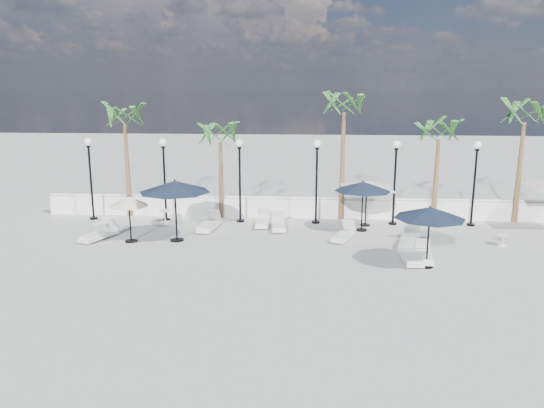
# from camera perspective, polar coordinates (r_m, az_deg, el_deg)

# --- Properties ---
(ground) EXTENTS (100.00, 100.00, 0.00)m
(ground) POSITION_cam_1_polar(r_m,az_deg,el_deg) (18.32, 4.99, -7.25)
(ground) COLOR #ABACA6
(ground) RESTS_ON ground
(balustrade) EXTENTS (26.00, 0.30, 1.01)m
(balustrade) POSITION_cam_1_polar(r_m,az_deg,el_deg) (25.38, 4.71, -0.44)
(balustrade) COLOR white
(balustrade) RESTS_ON ground
(lamppost_0) EXTENTS (0.36, 0.36, 3.84)m
(lamppost_0) POSITION_cam_1_polar(r_m,az_deg,el_deg) (26.03, -19.00, 3.77)
(lamppost_0) COLOR black
(lamppost_0) RESTS_ON ground
(lamppost_1) EXTENTS (0.36, 0.36, 3.84)m
(lamppost_1) POSITION_cam_1_polar(r_m,az_deg,el_deg) (24.89, -11.53, 3.83)
(lamppost_1) COLOR black
(lamppost_1) RESTS_ON ground
(lamppost_2) EXTENTS (0.36, 0.36, 3.84)m
(lamppost_2) POSITION_cam_1_polar(r_m,az_deg,el_deg) (24.20, -3.50, 3.81)
(lamppost_2) COLOR black
(lamppost_2) RESTS_ON ground
(lamppost_3) EXTENTS (0.36, 0.36, 3.84)m
(lamppost_3) POSITION_cam_1_polar(r_m,az_deg,el_deg) (24.01, 4.83, 3.72)
(lamppost_3) COLOR black
(lamppost_3) RESTS_ON ground
(lamppost_4) EXTENTS (0.36, 0.36, 3.84)m
(lamppost_4) POSITION_cam_1_polar(r_m,az_deg,el_deg) (24.33, 13.12, 3.55)
(lamppost_4) COLOR black
(lamppost_4) RESTS_ON ground
(lamppost_5) EXTENTS (0.36, 0.36, 3.84)m
(lamppost_5) POSITION_cam_1_polar(r_m,az_deg,el_deg) (25.13, 21.03, 3.31)
(lamppost_5) COLOR black
(lamppost_5) RESTS_ON ground
(palm_0) EXTENTS (2.60, 2.60, 5.50)m
(palm_0) POSITION_cam_1_polar(r_m,az_deg,el_deg) (26.02, -15.57, 8.53)
(palm_0) COLOR brown
(palm_0) RESTS_ON ground
(palm_1) EXTENTS (2.60, 2.60, 4.70)m
(palm_1) POSITION_cam_1_polar(r_m,az_deg,el_deg) (24.97, -5.60, 6.97)
(palm_1) COLOR brown
(palm_1) RESTS_ON ground
(palm_2) EXTENTS (2.60, 2.60, 6.10)m
(palm_2) POSITION_cam_1_polar(r_m,az_deg,el_deg) (24.59, 7.76, 10.01)
(palm_2) COLOR brown
(palm_2) RESTS_ON ground
(palm_3) EXTENTS (2.60, 2.60, 4.90)m
(palm_3) POSITION_cam_1_polar(r_m,az_deg,el_deg) (25.32, 17.51, 6.97)
(palm_3) COLOR brown
(palm_3) RESTS_ON ground
(palm_4) EXTENTS (2.60, 2.60, 5.70)m
(palm_4) POSITION_cam_1_polar(r_m,az_deg,el_deg) (26.38, 25.53, 8.23)
(palm_4) COLOR brown
(palm_4) RESTS_ON ground
(lounger_0) EXTENTS (1.23, 1.95, 0.70)m
(lounger_0) POSITION_cam_1_polar(r_m,az_deg,el_deg) (22.94, -18.13, -3.09)
(lounger_0) COLOR white
(lounger_0) RESTS_ON ground
(lounger_1) EXTENTS (0.61, 1.76, 0.65)m
(lounger_1) POSITION_cam_1_polar(r_m,az_deg,el_deg) (23.91, -1.02, -1.85)
(lounger_1) COLOR white
(lounger_1) RESTS_ON ground
(lounger_2) EXTENTS (0.84, 1.94, 0.70)m
(lounger_2) POSITION_cam_1_polar(r_m,az_deg,el_deg) (23.39, -6.78, -2.22)
(lounger_2) COLOR white
(lounger_2) RESTS_ON ground
(lounger_3) EXTENTS (0.76, 1.86, 0.68)m
(lounger_3) POSITION_cam_1_polar(r_m,az_deg,el_deg) (23.30, 0.69, -2.21)
(lounger_3) COLOR white
(lounger_3) RESTS_ON ground
(lounger_4) EXTENTS (0.65, 1.86, 0.69)m
(lounger_4) POSITION_cam_1_polar(r_m,az_deg,el_deg) (19.77, 14.64, -5.40)
(lounger_4) COLOR white
(lounger_4) RESTS_ON ground
(lounger_5) EXTENTS (0.75, 1.79, 0.65)m
(lounger_5) POSITION_cam_1_polar(r_m,az_deg,el_deg) (20.05, 16.01, -5.27)
(lounger_5) COLOR white
(lounger_5) RESTS_ON ground
(lounger_6) EXTENTS (1.15, 1.79, 0.64)m
(lounger_6) POSITION_cam_1_polar(r_m,az_deg,el_deg) (21.97, 7.75, -3.30)
(lounger_6) COLOR white
(lounger_6) RESTS_ON ground
(lounger_7) EXTENTS (1.20, 2.14, 0.77)m
(lounger_7) POSITION_cam_1_polar(r_m,az_deg,el_deg) (21.93, 14.60, -3.52)
(lounger_7) COLOR white
(lounger_7) RESTS_ON ground
(side_table_0) EXTENTS (0.57, 0.57, 0.55)m
(side_table_0) POSITION_cam_1_polar(r_m,az_deg,el_deg) (23.44, -17.99, -2.49)
(side_table_0) COLOR white
(side_table_0) RESTS_ON ground
(side_table_1) EXTENTS (0.58, 0.58, 0.56)m
(side_table_1) POSITION_cam_1_polar(r_m,az_deg,el_deg) (25.02, -11.45, -1.16)
(side_table_1) COLOR white
(side_table_1) RESTS_ON ground
(side_table_2) EXTENTS (0.47, 0.47, 0.46)m
(side_table_2) POSITION_cam_1_polar(r_m,az_deg,el_deg) (22.90, 23.58, -3.45)
(side_table_2) COLOR white
(side_table_2) RESTS_ON ground
(parasol_navy_left) EXTENTS (2.89, 2.89, 2.55)m
(parasol_navy_left) POSITION_cam_1_polar(r_m,az_deg,el_deg) (21.54, -10.41, 1.83)
(parasol_navy_left) COLOR black
(parasol_navy_left) RESTS_ON ground
(parasol_navy_mid) EXTENTS (2.48, 2.48, 2.22)m
(parasol_navy_mid) POSITION_cam_1_polar(r_m,az_deg,el_deg) (23.09, 9.76, 1.85)
(parasol_navy_mid) COLOR black
(parasol_navy_mid) RESTS_ON ground
(parasol_navy_right) EXTENTS (2.46, 2.46, 2.21)m
(parasol_navy_right) POSITION_cam_1_polar(r_m,az_deg,el_deg) (18.94, 16.62, -0.95)
(parasol_navy_right) COLOR black
(parasol_navy_right) RESTS_ON ground
(parasol_cream_sq_a) EXTENTS (4.48, 4.48, 2.20)m
(parasol_cream_sq_a) POSITION_cam_1_polar(r_m,az_deg,el_deg) (23.94, 10.17, 2.42)
(parasol_cream_sq_a) COLOR black
(parasol_cream_sq_a) RESTS_ON ground
(parasol_cream_small) EXTENTS (1.58, 1.58, 1.94)m
(parasol_cream_small) POSITION_cam_1_polar(r_m,az_deg,el_deg) (21.92, -15.15, 0.22)
(parasol_cream_small) COLOR black
(parasol_cream_small) RESTS_ON ground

